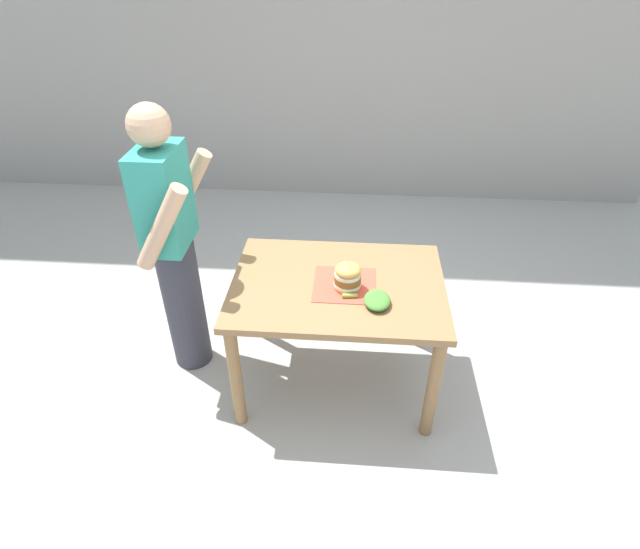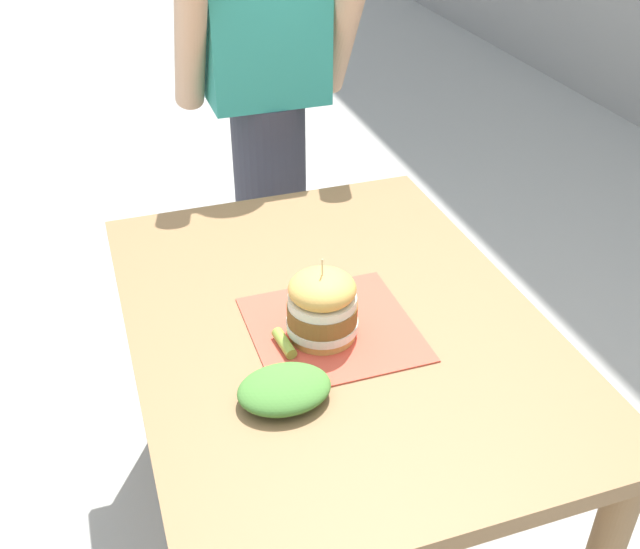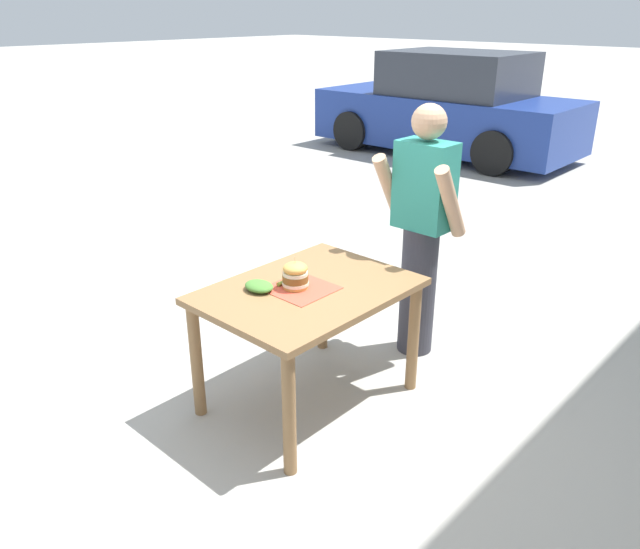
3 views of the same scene
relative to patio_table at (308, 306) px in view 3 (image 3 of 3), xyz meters
name	(u,v)px [view 3 (image 3 of 3)]	position (x,y,z in m)	size (l,w,h in m)	color
ground_plane	(309,399)	(0.00, 0.00, -0.64)	(80.00, 80.00, 0.00)	#ADAAA3
patio_table	(308,306)	(0.00, 0.00, 0.00)	(0.88, 1.19, 0.75)	olive
serving_paper	(301,288)	(-0.02, -0.04, 0.12)	(0.34, 0.34, 0.00)	#D64C38
sandwich	(295,275)	(-0.05, -0.05, 0.19)	(0.15, 0.15, 0.19)	gold
pickle_spear	(283,282)	(-0.13, -0.07, 0.13)	(0.02, 0.02, 0.08)	#8EA83D
side_salad	(259,286)	(-0.18, -0.21, 0.14)	(0.18, 0.14, 0.05)	#477F33
diner_across_table	(422,230)	(0.11, 0.95, 0.25)	(0.55, 0.35, 1.69)	#33333D
parked_car_near_curb	(449,109)	(-3.22, 6.63, 0.08)	(4.23, 1.89, 1.60)	navy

